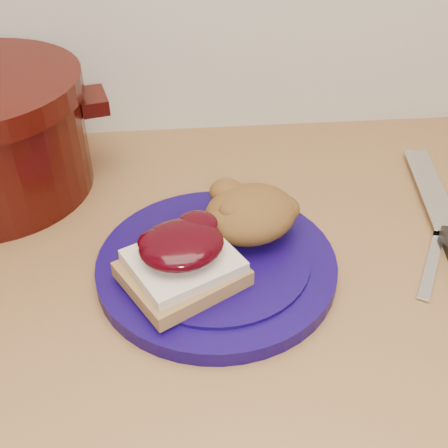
{
  "coord_description": "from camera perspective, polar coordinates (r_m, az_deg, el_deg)",
  "views": [
    {
      "loc": [
        -0.08,
        1.01,
        1.32
      ],
      "look_at": [
        -0.03,
        1.49,
        0.95
      ],
      "focal_mm": 45.0,
      "sensor_mm": 36.0,
      "label": 1
    }
  ],
  "objects": [
    {
      "name": "butter_knife",
      "position": [
        0.69,
        20.6,
        -2.68
      ],
      "size": [
        0.09,
        0.15,
        0.0
      ],
      "primitive_type": "cube",
      "rotation": [
        0.0,
        0.0,
        1.05
      ],
      "color": "silver",
      "rests_on": "wood_countertop"
    },
    {
      "name": "plate",
      "position": [
        0.62,
        -0.75,
        -4.2
      ],
      "size": [
        0.35,
        0.35,
        0.02
      ],
      "primitive_type": "cylinder",
      "rotation": [
        0.0,
        0.0,
        0.43
      ],
      "color": "#100444",
      "rests_on": "wood_countertop"
    },
    {
      "name": "stuffing_mound",
      "position": [
        0.63,
        2.71,
        1.04
      ],
      "size": [
        0.14,
        0.13,
        0.05
      ],
      "primitive_type": "ellipsoid",
      "rotation": [
        0.0,
        0.0,
        0.43
      ],
      "color": "brown",
      "rests_on": "plate"
    },
    {
      "name": "sandwich",
      "position": [
        0.57,
        -4.28,
        -3.65
      ],
      "size": [
        0.15,
        0.14,
        0.06
      ],
      "rotation": [
        0.0,
        0.0,
        0.43
      ],
      "color": "olive",
      "rests_on": "plate"
    }
  ]
}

